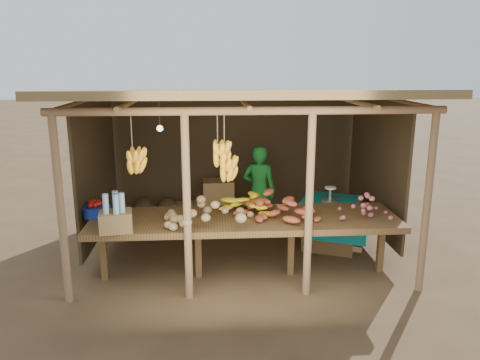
{
  "coord_description": "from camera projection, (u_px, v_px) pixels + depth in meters",
  "views": [
    {
      "loc": [
        -0.43,
        -6.58,
        2.71
      ],
      "look_at": [
        0.0,
        0.0,
        1.05
      ],
      "focal_mm": 35.0,
      "sensor_mm": 36.0,
      "label": 1
    }
  ],
  "objects": [
    {
      "name": "stall_structure",
      "position": [
        234.0,
        120.0,
        6.61
      ],
      "size": [
        4.7,
        3.5,
        2.43
      ],
      "color": "#95714D",
      "rests_on": "ground"
    },
    {
      "name": "carton_stack",
      "position": [
        207.0,
        208.0,
        7.81
      ],
      "size": [
        1.09,
        0.44,
        0.8
      ],
      "color": "olive",
      "rests_on": "ground"
    },
    {
      "name": "tomato_basin",
      "position": [
        96.0,
        210.0,
        6.0
      ],
      "size": [
        0.36,
        0.36,
        0.19
      ],
      "rotation": [
        0.0,
        0.0,
        -0.39
      ],
      "color": "navy",
      "rests_on": "counter"
    },
    {
      "name": "bottle_box",
      "position": [
        116.0,
        216.0,
        5.42
      ],
      "size": [
        0.41,
        0.35,
        0.47
      ],
      "color": "olive",
      "rests_on": "counter"
    },
    {
      "name": "banana_pile",
      "position": [
        245.0,
        200.0,
        6.06
      ],
      "size": [
        0.74,
        0.53,
        0.35
      ],
      "primitive_type": null,
      "rotation": [
        0.0,
        0.0,
        -0.19
      ],
      "color": "yellow",
      "rests_on": "counter"
    },
    {
      "name": "vendor",
      "position": [
        259.0,
        191.0,
        7.41
      ],
      "size": [
        0.61,
        0.49,
        1.47
      ],
      "primitive_type": "imported",
      "rotation": [
        0.0,
        0.0,
        2.84
      ],
      "color": "#197226",
      "rests_on": "ground"
    },
    {
      "name": "ground",
      "position": [
        240.0,
        247.0,
        7.06
      ],
      "size": [
        60.0,
        60.0,
        0.0
      ],
      "primitive_type": "plane",
      "color": "brown",
      "rests_on": "ground"
    },
    {
      "name": "tarp_crate",
      "position": [
        330.0,
        222.0,
        6.97
      ],
      "size": [
        1.04,
        0.98,
        0.98
      ],
      "color": "brown",
      "rests_on": "ground"
    },
    {
      "name": "counter",
      "position": [
        245.0,
        222.0,
        5.96
      ],
      "size": [
        3.9,
        1.05,
        0.8
      ],
      "color": "brown",
      "rests_on": "ground"
    },
    {
      "name": "sweet_potato_heap",
      "position": [
        277.0,
        204.0,
        5.88
      ],
      "size": [
        1.02,
        0.64,
        0.36
      ],
      "primitive_type": null,
      "rotation": [
        0.0,
        0.0,
        0.05
      ],
      "color": "#B34D2E",
      "rests_on": "counter"
    },
    {
      "name": "onion_heap",
      "position": [
        365.0,
        206.0,
        5.81
      ],
      "size": [
        0.8,
        0.66,
        0.35
      ],
      "primitive_type": null,
      "rotation": [
        0.0,
        0.0,
        0.4
      ],
      "color": "#AF555B",
      "rests_on": "counter"
    },
    {
      "name": "burlap_sacks",
      "position": [
        156.0,
        213.0,
        7.85
      ],
      "size": [
        0.86,
        0.45,
        0.61
      ],
      "color": "#41321E",
      "rests_on": "ground"
    },
    {
      "name": "potato_heap",
      "position": [
        209.0,
        209.0,
        5.65
      ],
      "size": [
        1.24,
        1.0,
        0.37
      ],
      "primitive_type": null,
      "rotation": [
        0.0,
        0.0,
        0.38
      ],
      "color": "#9E8252",
      "rests_on": "counter"
    }
  ]
}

